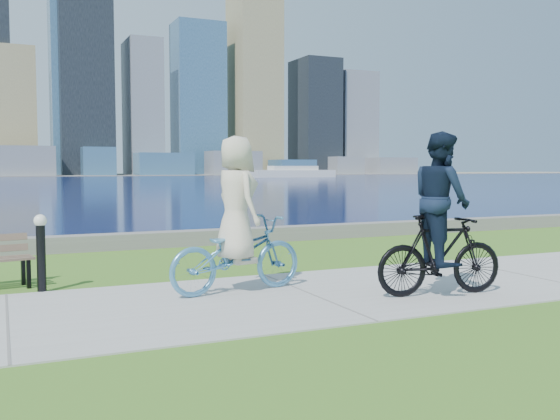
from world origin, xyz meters
The scene contains 9 objects.
ground centered at (0.00, 0.00, 0.00)m, with size 320.00×320.00×0.00m, color #3B681B.
concrete_path centered at (0.00, 0.00, 0.01)m, with size 80.00×3.50×0.02m, color #9E9D98.
seawall centered at (0.00, 6.20, 0.17)m, with size 90.00×0.50×0.35m, color slate.
bay_water centered at (0.00, 72.00, 0.00)m, with size 320.00×131.00×0.01m, color #0B1749.
far_shore centered at (0.00, 130.00, 0.06)m, with size 320.00×30.00×0.12m, color gray.
ferry_far centered at (41.66, 88.47, 0.81)m, with size 14.40×4.11×1.95m.
bollard_lamp centered at (-3.51, 1.79, 0.66)m, with size 0.19×0.19×1.15m.
cyclist_woman centered at (-0.92, 0.57, 0.86)m, with size 1.03×2.19×2.27m.
cyclist_man centered at (1.64, -0.83, 0.99)m, with size 0.85×1.98×2.32m.
Camera 1 is at (-4.03, -7.90, 1.85)m, focal length 40.00 mm.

